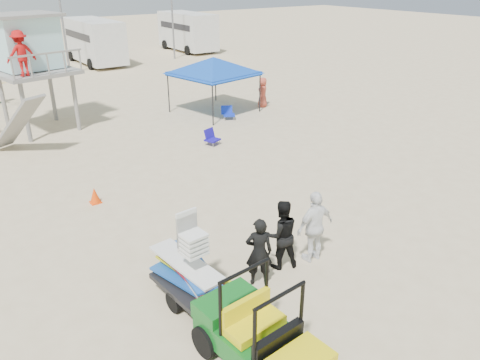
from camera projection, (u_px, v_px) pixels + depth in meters
ground at (297, 279)px, 10.90m from camera, size 140.00×140.00×0.00m
utility_cart at (261, 331)px, 8.08m from camera, size 1.40×2.52×1.85m
surf_trailer at (193, 271)px, 9.86m from camera, size 1.34×2.28×1.90m
man_left at (259, 252)px, 10.41m from camera, size 0.73×0.66×1.67m
man_mid at (281, 234)px, 11.03m from camera, size 1.03×0.92×1.74m
man_right at (315, 227)px, 11.27m from camera, size 1.09×0.47×1.85m
lifeguard_tower at (27, 47)px, 19.68m from camera, size 3.55×3.55×4.86m
canopy_blue at (213, 60)px, 22.81m from camera, size 3.98×3.98×3.15m
umbrella_b at (3, 93)px, 24.25m from camera, size 2.43×2.44×1.61m
cone_near at (95, 195)px, 14.38m from camera, size 0.34×0.34×0.50m
beach_chair_b at (211, 137)px, 19.26m from camera, size 0.68×0.74×0.64m
beach_chair_c at (228, 113)px, 22.59m from camera, size 0.72×0.80×0.64m
rv_mid_right at (94, 40)px, 35.67m from camera, size 2.64×7.00×3.25m
rv_far_right at (188, 30)px, 41.54m from camera, size 2.64×6.60×3.25m
light_pole_left at (61, 14)px, 30.95m from camera, size 0.14×0.14×8.00m
light_pole_right at (172, 7)px, 36.83m from camera, size 0.14×0.14×8.00m
distant_beachgoers at (23, 102)px, 22.35m from camera, size 17.01×9.67×1.84m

